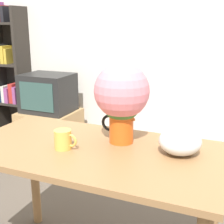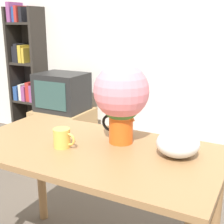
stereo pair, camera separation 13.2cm
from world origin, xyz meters
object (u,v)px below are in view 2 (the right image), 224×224
object	(u,v)px
white_bowl	(178,143)
tv_set	(62,92)
flower_vase	(121,97)
coffee_mug	(62,138)

from	to	relation	value
white_bowl	tv_set	bearing A→B (deg)	141.63
flower_vase	white_bowl	world-z (taller)	flower_vase
flower_vase	tv_set	size ratio (longest dim) A/B	0.83
flower_vase	coffee_mug	distance (m)	0.37
flower_vase	white_bowl	xyz separation A→B (m)	(0.32, -0.04, -0.19)
flower_vase	tv_set	bearing A→B (deg)	136.36
tv_set	white_bowl	bearing A→B (deg)	-38.37
flower_vase	tv_set	distance (m)	1.89
coffee_mug	tv_set	bearing A→B (deg)	126.75
white_bowl	tv_set	size ratio (longest dim) A/B	0.41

